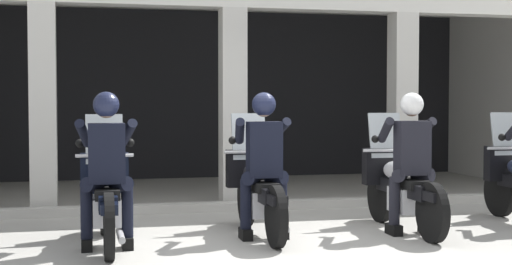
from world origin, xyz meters
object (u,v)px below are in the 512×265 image
at_px(motorcycle_center, 258,190).
at_px(police_officer_right, 411,151).
at_px(police_officer_left, 107,156).
at_px(motorcycle_right, 400,187).
at_px(police_officer_center, 264,152).
at_px(motorcycle_left, 106,196).

xyz_separation_m(motorcycle_center, police_officer_right, (1.67, -0.39, 0.44)).
bearing_deg(police_officer_left, motorcycle_right, 12.93).
relative_size(police_officer_left, motorcycle_right, 0.78).
bearing_deg(police_officer_right, motorcycle_center, 175.22).
relative_size(police_officer_center, motorcycle_right, 0.78).
distance_m(police_officer_left, motorcycle_center, 1.80).
bearing_deg(motorcycle_center, motorcycle_right, 9.72).
height_order(motorcycle_right, police_officer_right, police_officer_right).
bearing_deg(motorcycle_right, motorcycle_left, -169.86).
distance_m(motorcycle_left, police_officer_left, 0.52).
bearing_deg(motorcycle_center, police_officer_center, -76.98).
bearing_deg(police_officer_center, police_officer_right, 9.72).
relative_size(motorcycle_left, police_officer_right, 1.29).
bearing_deg(motorcycle_left, police_officer_left, -84.00).
height_order(motorcycle_left, police_officer_right, police_officer_right).
distance_m(motorcycle_left, police_officer_center, 1.73).
relative_size(police_officer_left, police_officer_right, 1.00).
bearing_deg(motorcycle_center, police_officer_right, 0.20).
bearing_deg(motorcycle_left, motorcycle_right, 8.10).
distance_m(motorcycle_left, motorcycle_center, 1.68).
bearing_deg(police_officer_left, motorcycle_center, 22.75).
bearing_deg(motorcycle_right, police_officer_left, -165.02).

